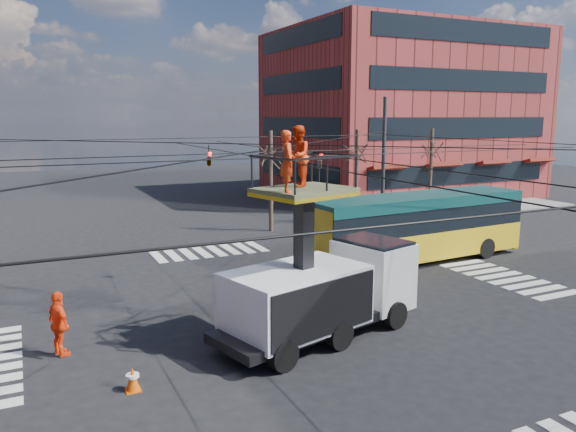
# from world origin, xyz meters

# --- Properties ---
(ground) EXTENTS (120.00, 120.00, 0.00)m
(ground) POSITION_xyz_m (0.00, 0.00, 0.00)
(ground) COLOR black
(ground) RESTS_ON ground
(sidewalk_ne) EXTENTS (18.00, 18.00, 0.12)m
(sidewalk_ne) POSITION_xyz_m (21.00, 21.00, 0.06)
(sidewalk_ne) COLOR slate
(sidewalk_ne) RESTS_ON ground
(crosswalks) EXTENTS (22.40, 22.40, 0.02)m
(crosswalks) POSITION_xyz_m (0.00, 0.00, 0.01)
(crosswalks) COLOR silver
(crosswalks) RESTS_ON ground
(building_ne) EXTENTS (20.06, 16.06, 14.00)m
(building_ne) POSITION_xyz_m (21.98, 23.98, 7.00)
(building_ne) COLOR maroon
(building_ne) RESTS_ON ground
(overhead_network) EXTENTS (24.24, 24.24, 8.00)m
(overhead_network) POSITION_xyz_m (-0.07, 0.40, 4.29)
(overhead_network) COLOR #2D2D30
(overhead_network) RESTS_ON ground
(tree_a) EXTENTS (2.00, 2.00, 6.00)m
(tree_a) POSITION_xyz_m (5.00, 13.50, 4.63)
(tree_a) COLOR #382B21
(tree_a) RESTS_ON ground
(tree_b) EXTENTS (2.00, 2.00, 6.00)m
(tree_b) POSITION_xyz_m (11.00, 13.50, 4.63)
(tree_b) COLOR #382B21
(tree_b) RESTS_ON ground
(tree_c) EXTENTS (2.00, 2.00, 6.00)m
(tree_c) POSITION_xyz_m (17.00, 13.50, 4.63)
(tree_c) COLOR #382B21
(tree_c) RESTS_ON ground
(utility_truck) EXTENTS (7.36, 4.10, 6.60)m
(utility_truck) POSITION_xyz_m (-0.17, -2.11, 2.12)
(utility_truck) COLOR black
(utility_truck) RESTS_ON ground
(city_bus) EXTENTS (11.41, 3.25, 3.20)m
(city_bus) POSITION_xyz_m (8.34, 3.95, 1.72)
(city_bus) COLOR gold
(city_bus) RESTS_ON ground
(traffic_cone) EXTENTS (0.36, 0.36, 0.63)m
(traffic_cone) POSITION_xyz_m (-6.28, -3.28, 0.32)
(traffic_cone) COLOR #D54B08
(traffic_cone) RESTS_ON ground
(worker_ground) EXTENTS (0.85, 1.23, 1.93)m
(worker_ground) POSITION_xyz_m (-7.77, -0.22, 0.97)
(worker_ground) COLOR #FF4110
(worker_ground) RESTS_ON ground
(flagger) EXTENTS (1.14, 1.20, 1.63)m
(flagger) POSITION_xyz_m (3.97, 2.83, 0.82)
(flagger) COLOR #E5550E
(flagger) RESTS_ON ground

